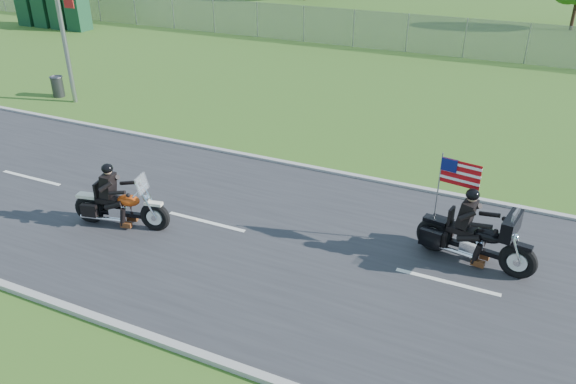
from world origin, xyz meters
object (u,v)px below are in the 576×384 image
at_px(porta_toilet_c, 44,8).
at_px(motorcycle_follow, 475,240).
at_px(motorcycle_lead, 120,207).
at_px(trash_can, 58,87).
at_px(porta_toilet_b, 61,10).
at_px(porta_toilet_a, 78,11).
at_px(porta_toilet_d, 28,7).

relative_size(porta_toilet_c, motorcycle_follow, 0.85).
distance_m(motorcycle_lead, motorcycle_follow, 8.41).
bearing_deg(motorcycle_lead, trash_can, 129.99).
bearing_deg(porta_toilet_b, porta_toilet_a, 0.00).
bearing_deg(porta_toilet_c, porta_toilet_d, 180.00).
relative_size(porta_toilet_a, motorcycle_follow, 0.85).
xyz_separation_m(porta_toilet_b, motorcycle_lead, (19.58, -18.01, -0.61)).
bearing_deg(porta_toilet_c, motorcycle_follow, -28.76).
bearing_deg(trash_can, motorcycle_lead, -38.02).
relative_size(porta_toilet_a, motorcycle_lead, 0.91).
xyz_separation_m(porta_toilet_b, motorcycle_follow, (27.74, -16.00, -0.53)).
bearing_deg(porta_toilet_c, motorcycle_lead, -40.65).
height_order(porta_toilet_c, motorcycle_follow, porta_toilet_c).
xyz_separation_m(porta_toilet_b, porta_toilet_d, (-2.80, 0.00, 0.00)).
height_order(porta_toilet_a, porta_toilet_d, same).
height_order(porta_toilet_a, motorcycle_follow, porta_toilet_a).
bearing_deg(porta_toilet_a, porta_toilet_d, 180.00).
height_order(porta_toilet_b, porta_toilet_d, same).
height_order(porta_toilet_a, porta_toilet_c, same).
relative_size(porta_toilet_d, trash_can, 2.79).
bearing_deg(motorcycle_lead, porta_toilet_d, 129.19).
distance_m(porta_toilet_a, motorcycle_follow, 30.83).
bearing_deg(porta_toilet_b, motorcycle_follow, -29.97).
distance_m(porta_toilet_c, trash_can, 15.88).
xyz_separation_m(porta_toilet_a, porta_toilet_b, (-1.40, 0.00, 0.00)).
bearing_deg(porta_toilet_c, porta_toilet_a, 0.00).
height_order(porta_toilet_a, porta_toilet_b, same).
distance_m(porta_toilet_b, motorcycle_follow, 32.03).
bearing_deg(porta_toilet_b, porta_toilet_d, 180.00).
bearing_deg(porta_toilet_a, porta_toilet_c, 180.00).
height_order(porta_toilet_d, trash_can, porta_toilet_d).
relative_size(porta_toilet_b, porta_toilet_d, 1.00).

